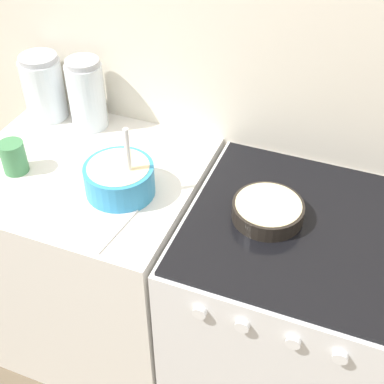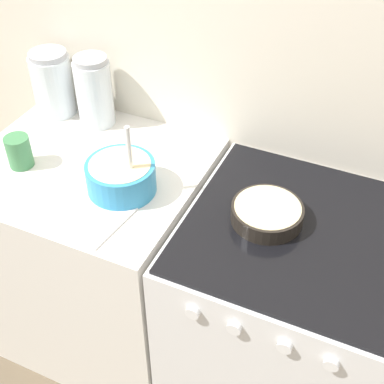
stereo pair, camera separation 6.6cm
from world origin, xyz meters
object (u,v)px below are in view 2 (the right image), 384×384
storage_jar_middle (95,96)px  stove (283,320)px  storage_jar_left (54,87)px  baking_pan (267,213)px  mixing_bowl (121,175)px  tin_can (19,152)px

storage_jar_middle → stove: bearing=-16.1°
stove → storage_jar_left: size_ratio=3.61×
baking_pan → storage_jar_left: 0.96m
storage_jar_left → storage_jar_middle: bearing=0.0°
stove → mixing_bowl: bearing=-174.0°
storage_jar_left → storage_jar_middle: storage_jar_middle is taller
baking_pan → tin_can: 0.84m
storage_jar_middle → tin_can: storage_jar_middle is taller
stove → tin_can: bearing=-174.7°
storage_jar_middle → baking_pan: bearing=-18.5°
stove → mixing_bowl: mixing_bowl is taller
storage_jar_middle → storage_jar_left: bearing=-180.0°
baking_pan → mixing_bowl: bearing=-173.2°
mixing_bowl → storage_jar_left: size_ratio=1.02×
stove → tin_can: 1.07m
stove → storage_jar_middle: (-0.85, 0.25, 0.56)m
storage_jar_middle → tin_can: (-0.09, -0.33, -0.06)m
stove → tin_can: size_ratio=8.06×
mixing_bowl → tin_can: (-0.37, -0.03, -0.00)m
baking_pan → storage_jar_left: (-0.93, 0.25, 0.08)m
stove → mixing_bowl: (-0.57, -0.06, 0.50)m
baking_pan → storage_jar_middle: bearing=161.5°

